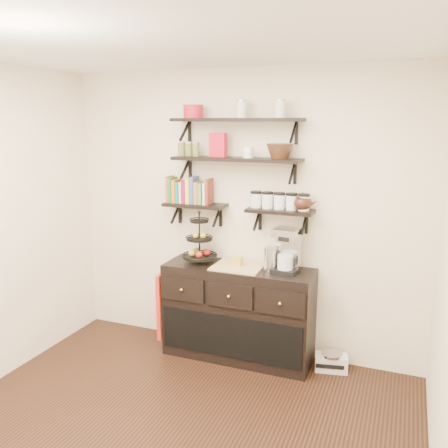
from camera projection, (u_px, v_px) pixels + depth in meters
ceiling at (138, 34)px, 2.65m from camera, size 3.50×3.50×0.02m
back_wall at (241, 214)px, 4.53m from camera, size 3.50×0.02×2.70m
shelf_top at (236, 120)px, 4.22m from camera, size 1.20×0.27×0.23m
shelf_mid at (236, 160)px, 4.30m from camera, size 1.20×0.27×0.23m
shelf_low_left at (195, 206)px, 4.56m from camera, size 0.60×0.25×0.23m
shelf_low_right at (280, 211)px, 4.26m from camera, size 0.60×0.25×0.23m
cookbooks at (190, 191)px, 4.55m from camera, size 0.43×0.15×0.26m
glass_canisters at (279, 202)px, 4.24m from camera, size 0.54×0.10×0.13m
sideboard at (238, 312)px, 4.48m from camera, size 1.40×0.50×0.92m
fruit_stand at (200, 246)px, 4.50m from camera, size 0.33×0.33×0.48m
candle at (238, 261)px, 4.38m from camera, size 0.08×0.08×0.08m
coffee_maker at (287, 251)px, 4.21m from camera, size 0.24×0.23×0.40m
thermal_carafe at (270, 260)px, 4.24m from camera, size 0.11×0.11×0.22m
apron at (165, 304)px, 4.65m from camera, size 0.04×0.28×0.65m
radio at (331, 362)px, 4.29m from camera, size 0.31×0.22×0.17m
recipe_box at (218, 145)px, 4.33m from camera, size 0.17×0.08×0.22m
walnut_bowl at (280, 151)px, 4.13m from camera, size 0.24×0.24×0.13m
ramekins at (248, 152)px, 4.24m from camera, size 0.09×0.09×0.10m
teapot at (303, 202)px, 4.16m from camera, size 0.24×0.20×0.16m
red_pot at (193, 111)px, 4.36m from camera, size 0.18×0.18×0.12m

